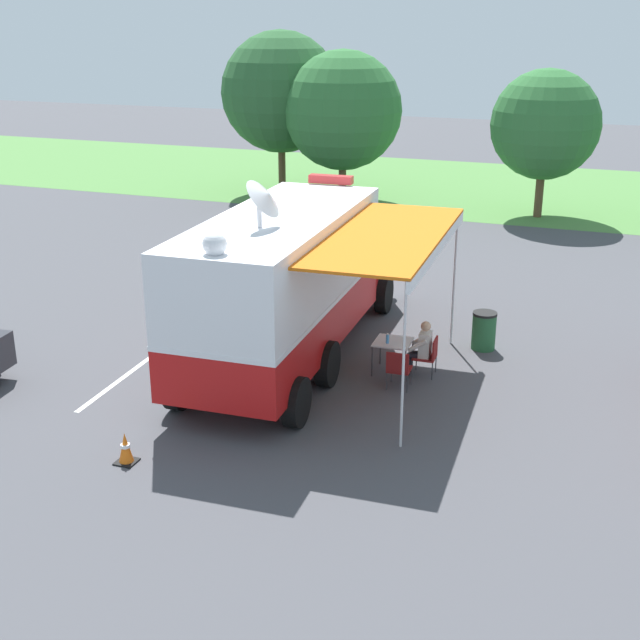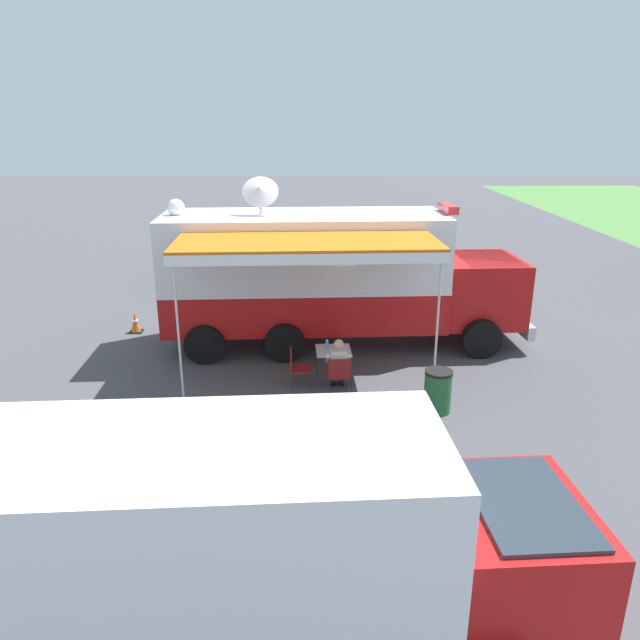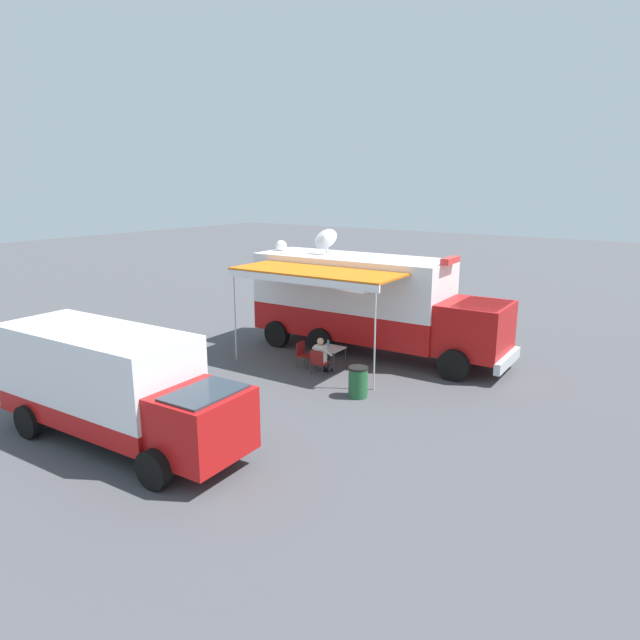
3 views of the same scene
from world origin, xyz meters
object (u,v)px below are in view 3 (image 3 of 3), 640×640
at_px(folding_chair_beside_table, 304,352).
at_px(folding_table, 330,350).
at_px(traffic_cone, 269,319).
at_px(water_bottle, 328,344).
at_px(car_behind_truck, 368,288).
at_px(support_truck, 113,386).
at_px(command_truck, 369,301).
at_px(seated_responder, 322,355).
at_px(folding_chair_at_table, 319,361).
at_px(trash_bin, 358,382).

bearing_deg(folding_chair_beside_table, folding_table, 113.07).
bearing_deg(traffic_cone, water_bottle, 58.90).
bearing_deg(folding_table, car_behind_truck, -156.46).
bearing_deg(support_truck, folding_chair_beside_table, 177.47).
height_order(command_truck, folding_table, command_truck).
xyz_separation_m(command_truck, traffic_cone, (-0.96, -5.59, -1.66)).
height_order(seated_responder, traffic_cone, seated_responder).
xyz_separation_m(water_bottle, car_behind_truck, (-9.50, -4.03, 0.05)).
relative_size(command_truck, traffic_cone, 16.51).
height_order(folding_table, folding_chair_at_table, folding_chair_at_table).
xyz_separation_m(folding_table, folding_chair_at_table, (0.80, 0.09, -0.16)).
bearing_deg(folding_chair_at_table, seated_responder, -177.77).
relative_size(seated_responder, support_truck, 0.18).
relative_size(folding_table, car_behind_truck, 0.19).
height_order(folding_chair_at_table, car_behind_truck, car_behind_truck).
bearing_deg(trash_bin, folding_chair_at_table, -112.96).
relative_size(water_bottle, car_behind_truck, 0.05).
bearing_deg(trash_bin, folding_table, -128.18).
bearing_deg(traffic_cone, folding_table, 58.91).
bearing_deg(seated_responder, folding_table, -172.17).
bearing_deg(folding_table, seated_responder, 7.83).
bearing_deg(support_truck, folding_table, 171.14).
bearing_deg(car_behind_truck, support_truck, 10.02).
height_order(trash_bin, traffic_cone, trash_bin).
bearing_deg(support_truck, car_behind_truck, -169.98).
bearing_deg(support_truck, traffic_cone, -157.99).
xyz_separation_m(folding_chair_beside_table, support_truck, (7.10, -0.31, 0.87)).
bearing_deg(folding_chair_beside_table, trash_bin, 66.40).
bearing_deg(car_behind_truck, folding_chair_at_table, 22.34).
bearing_deg(traffic_cone, folding_chair_at_table, 53.67).
xyz_separation_m(folding_chair_at_table, support_truck, (6.66, -1.25, 0.87)).
distance_m(folding_table, folding_chair_beside_table, 0.94).
bearing_deg(folding_chair_beside_table, traffic_cone, -128.30).
bearing_deg(water_bottle, folding_table, 59.42).
xyz_separation_m(command_truck, folding_chair_beside_table, (2.74, -0.91, -1.43)).
xyz_separation_m(trash_bin, traffic_cone, (-4.98, -7.62, -0.18)).
bearing_deg(traffic_cone, trash_bin, 56.84).
distance_m(trash_bin, car_behind_truck, 12.87).
bearing_deg(car_behind_truck, folding_table, 23.54).
bearing_deg(car_behind_truck, traffic_cone, -12.21).
distance_m(folding_table, folding_chair_at_table, 0.82).
bearing_deg(trash_bin, car_behind_truck, -150.82).
relative_size(water_bottle, folding_chair_at_table, 0.26).
relative_size(command_truck, car_behind_truck, 2.20).
relative_size(water_bottle, seated_responder, 0.18).
xyz_separation_m(water_bottle, trash_bin, (1.74, 2.24, -0.38)).
distance_m(water_bottle, seated_responder, 0.76).
distance_m(seated_responder, car_behind_truck, 11.05).
relative_size(traffic_cone, car_behind_truck, 0.13).
distance_m(water_bottle, folding_chair_beside_table, 0.89).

